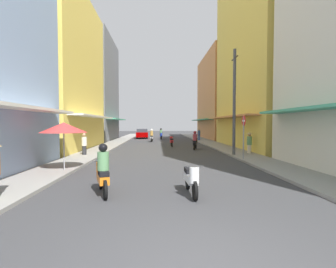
{
  "coord_description": "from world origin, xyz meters",
  "views": [
    {
      "loc": [
        -0.56,
        -3.42,
        2.15
      ],
      "look_at": [
        0.45,
        20.42,
        1.21
      ],
      "focal_mm": 26.68,
      "sensor_mm": 36.0,
      "label": 1
    }
  ],
  "objects": [
    {
      "name": "pedestrian_far",
      "position": [
        -5.44,
        13.39,
        0.78
      ],
      "size": [
        0.34,
        0.34,
        1.56
      ],
      "color": "#262628",
      "rests_on": "ground"
    },
    {
      "name": "pedestrian_foreground",
      "position": [
        4.7,
        27.94,
        0.8
      ],
      "size": [
        0.34,
        0.34,
        1.61
      ],
      "color": "#334C8C",
      "rests_on": "ground"
    },
    {
      "name": "vendor_umbrella",
      "position": [
        -4.7,
        7.77,
        2.0
      ],
      "size": [
        2.03,
        2.03,
        2.23
      ],
      "color": "#99999E",
      "rests_on": "ground"
    },
    {
      "name": "motorbike_black",
      "position": [
        2.65,
        17.66,
        0.7
      ],
      "size": [
        0.68,
        1.77,
        1.58
      ],
      "color": "black",
      "rests_on": "ground"
    },
    {
      "name": "utility_pole",
      "position": [
        4.53,
        12.96,
        3.62
      ],
      "size": [
        0.2,
        1.2,
        7.09
      ],
      "color": "#4C4C4F",
      "rests_on": "ground"
    },
    {
      "name": "building_right_far",
      "position": [
        9.33,
        32.88,
        6.06
      ],
      "size": [
        7.05,
        13.18,
        12.13
      ],
      "color": "#D88C4C",
      "rests_on": "ground"
    },
    {
      "name": "building_right_mid",
      "position": [
        9.34,
        18.81,
        8.75
      ],
      "size": [
        7.05,
        13.28,
        17.51
      ],
      "color": "#EFD159",
      "rests_on": "ground"
    },
    {
      "name": "sidewalk_right",
      "position": [
        5.31,
        20.89,
        0.06
      ],
      "size": [
        2.06,
        57.79,
        0.12
      ],
      "primitive_type": "cube",
      "color": "gray",
      "rests_on": "ground"
    },
    {
      "name": "motorbike_red",
      "position": [
        0.82,
        20.83,
        0.5
      ],
      "size": [
        0.55,
        1.81,
        0.96
      ],
      "color": "black",
      "rests_on": "ground"
    },
    {
      "name": "parked_car",
      "position": [
        -2.87,
        34.49,
        0.74
      ],
      "size": [
        1.94,
        4.17,
        1.45
      ],
      "color": "#8C0000",
      "rests_on": "ground"
    },
    {
      "name": "building_left_mid",
      "position": [
        -9.33,
        17.99,
        6.39
      ],
      "size": [
        7.05,
        11.57,
        12.8
      ],
      "color": "#EFD159",
      "rests_on": "ground"
    },
    {
      "name": "sidewalk_left",
      "position": [
        -5.31,
        20.89,
        0.06
      ],
      "size": [
        2.06,
        57.79,
        0.12
      ],
      "primitive_type": "cube",
      "color": "gray",
      "rests_on": "ground"
    },
    {
      "name": "motorbike_blue",
      "position": [
        -0.05,
        31.9,
        0.7
      ],
      "size": [
        0.55,
        1.81,
        1.58
      ],
      "color": "black",
      "rests_on": "ground"
    },
    {
      "name": "ground_plane",
      "position": [
        0.0,
        20.89,
        0.0
      ],
      "size": [
        109.53,
        109.53,
        0.0
      ],
      "primitive_type": "plane",
      "color": "#38383A"
    },
    {
      "name": "building_left_far",
      "position": [
        -9.33,
        29.4,
        6.57
      ],
      "size": [
        7.05,
        10.08,
        13.14
      ],
      "color": "slate",
      "rests_on": "ground"
    },
    {
      "name": "street_sign_no_entry",
      "position": [
        4.43,
        10.81,
        1.72
      ],
      "size": [
        0.07,
        0.6,
        2.65
      ],
      "color": "gray",
      "rests_on": "ground"
    },
    {
      "name": "pedestrian_crossing",
      "position": [
        5.91,
        13.81,
        0.91
      ],
      "size": [
        0.44,
        0.44,
        1.61
      ],
      "color": "beige",
      "rests_on": "ground"
    },
    {
      "name": "motorbike_silver",
      "position": [
        -1.25,
        27.05,
        0.7
      ],
      "size": [
        0.55,
        1.81,
        1.58
      ],
      "color": "black",
      "rests_on": "ground"
    },
    {
      "name": "motorbike_orange",
      "position": [
        -2.24,
        4.24,
        0.7
      ],
      "size": [
        0.75,
        1.74,
        1.58
      ],
      "color": "black",
      "rests_on": "ground"
    },
    {
      "name": "motorbike_white",
      "position": [
        0.47,
        4.05,
        0.5
      ],
      "size": [
        0.55,
        1.81,
        0.96
      ],
      "color": "black",
      "rests_on": "ground"
    }
  ]
}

